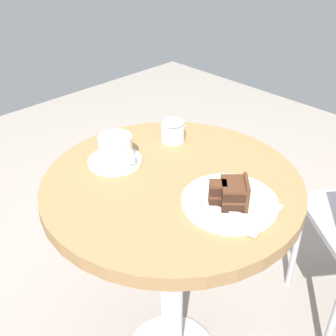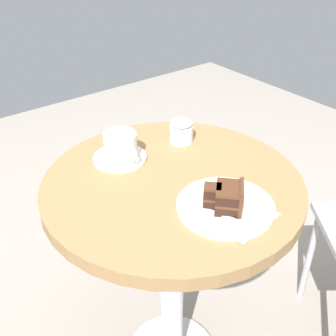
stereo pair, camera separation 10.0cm
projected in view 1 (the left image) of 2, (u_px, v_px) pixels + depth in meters
name	position (u px, v px, depth m)	size (l,w,h in m)	color
cafe_table	(172.00, 220.00, 1.12)	(0.66, 0.66, 0.72)	olive
saucer	(115.00, 161.00, 1.12)	(0.14, 0.14, 0.01)	silver
coffee_cup	(116.00, 148.00, 1.10)	(0.12, 0.09, 0.07)	silver
teaspoon	(101.00, 154.00, 1.14)	(0.07, 0.08, 0.00)	silver
cake_plate	(230.00, 202.00, 0.96)	(0.22, 0.22, 0.01)	silver
cake_slice	(232.00, 193.00, 0.93)	(0.10, 0.10, 0.06)	black
fork	(209.00, 205.00, 0.94)	(0.14, 0.06, 0.00)	silver
napkin	(241.00, 210.00, 0.94)	(0.16, 0.17, 0.00)	tan
sugar_pot	(173.00, 130.00, 1.21)	(0.07, 0.07, 0.07)	white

